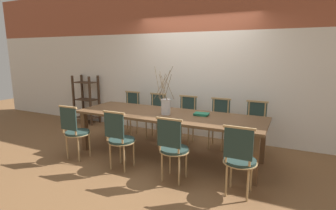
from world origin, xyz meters
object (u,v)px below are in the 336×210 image
object	(u,v)px
chair_far_center	(186,118)
book_stack	(201,114)
chair_near_center	(173,146)
shelving_rack	(86,100)
vase_centerpiece	(166,106)
dining_table	(168,118)

from	to	relation	value
chair_far_center	book_stack	size ratio (longest dim) A/B	3.71
chair_near_center	shelving_rack	world-z (taller)	shelving_rack
vase_centerpiece	shelving_rack	distance (m)	3.02
shelving_rack	book_stack	bearing A→B (deg)	-15.58
dining_table	vase_centerpiece	distance (m)	0.23
chair_near_center	chair_far_center	distance (m)	1.64
dining_table	book_stack	size ratio (longest dim) A/B	12.79
shelving_rack	chair_far_center	bearing A→B (deg)	-5.71
vase_centerpiece	book_stack	size ratio (longest dim) A/B	3.18
chair_far_center	shelving_rack	distance (m)	2.82
dining_table	chair_far_center	world-z (taller)	chair_far_center
book_stack	shelving_rack	bearing A→B (deg)	164.42
chair_near_center	vase_centerpiece	xyz separation A→B (m)	(-0.47, 0.73, 0.39)
chair_near_center	chair_far_center	size ratio (longest dim) A/B	1.00
chair_far_center	shelving_rack	world-z (taller)	shelving_rack
dining_table	shelving_rack	bearing A→B (deg)	159.12
chair_far_center	book_stack	xyz separation A→B (m)	(0.53, -0.65, 0.26)
dining_table	chair_near_center	bearing A→B (deg)	-59.88
chair_near_center	shelving_rack	size ratio (longest dim) A/B	0.77
chair_far_center	shelving_rack	bearing A→B (deg)	-5.71
chair_far_center	vase_centerpiece	world-z (taller)	vase_centerpiece
chair_near_center	book_stack	world-z (taller)	chair_near_center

